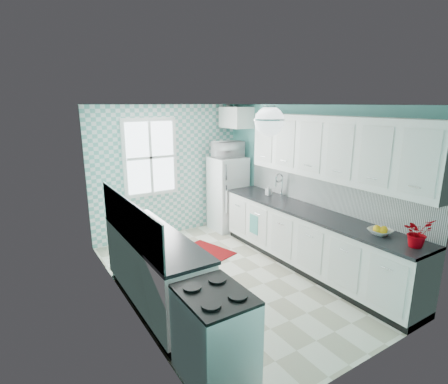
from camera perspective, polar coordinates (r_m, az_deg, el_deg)
floor at (r=5.38m, az=1.00°, el=-13.76°), size 3.00×4.40×0.02m
ceiling at (r=4.75m, az=1.14°, el=14.17°), size 3.00×4.40×0.02m
wall_back at (r=6.82m, az=-9.21°, el=3.38°), size 3.00×0.02×2.50m
wall_front at (r=3.40m, az=22.30°, el=-8.82°), size 3.00×0.02×2.50m
wall_left at (r=4.31m, az=-16.00°, el=-3.44°), size 0.02×4.40×2.50m
wall_right at (r=5.86m, az=13.50°, el=1.38°), size 0.02×4.40×2.50m
accent_wall at (r=6.80m, az=-9.14°, el=3.36°), size 3.00×0.01×2.50m
window at (r=6.60m, az=-11.94°, el=5.54°), size 1.04×0.05×1.44m
backsplash_right at (r=5.59m, az=16.22°, el=0.01°), size 0.02×3.60×0.51m
backsplash_left at (r=4.26m, az=-15.37°, el=-4.37°), size 0.02×2.15×0.51m
upper_cabinets_right at (r=5.22m, az=17.27°, el=6.84°), size 0.33×3.20×0.90m
upper_cabinet_fridge at (r=7.00m, az=1.77°, el=12.08°), size 0.40×0.74×0.40m
ceiling_light at (r=4.11m, az=7.41°, el=11.43°), size 0.34×0.34×0.35m
base_cabinets_right at (r=5.62m, az=13.72°, el=-7.77°), size 0.60×3.60×0.90m
countertop_right at (r=5.45m, az=13.90°, el=-3.21°), size 0.63×3.60×0.04m
base_cabinets_left at (r=4.63m, az=-11.27°, el=-12.59°), size 0.60×2.15×0.90m
countertop_left at (r=4.44m, az=-11.39°, el=-7.13°), size 0.63×2.15×0.04m
fridge at (r=7.07m, az=0.61°, el=-0.25°), size 0.65×0.65×1.48m
stove at (r=3.47m, az=-1.51°, el=-22.25°), size 0.58×0.72×0.87m
sink at (r=6.08m, az=7.95°, el=-1.01°), size 0.57×0.48×0.53m
rug at (r=6.18m, az=-3.00°, el=-9.71°), size 0.87×1.05×0.01m
dish_towel at (r=6.11m, az=4.89°, el=-5.27°), size 0.02×0.23×0.34m
fruit_bowl at (r=4.77m, az=24.15°, el=-5.94°), size 0.28×0.28×0.07m
potted_plant at (r=4.51m, az=29.04°, el=-5.81°), size 0.35×0.32×0.34m
soap_bottle at (r=6.22m, az=7.25°, el=0.31°), size 0.09×0.09×0.18m
microwave at (r=6.90m, az=0.63°, el=6.98°), size 0.57×0.39×0.31m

